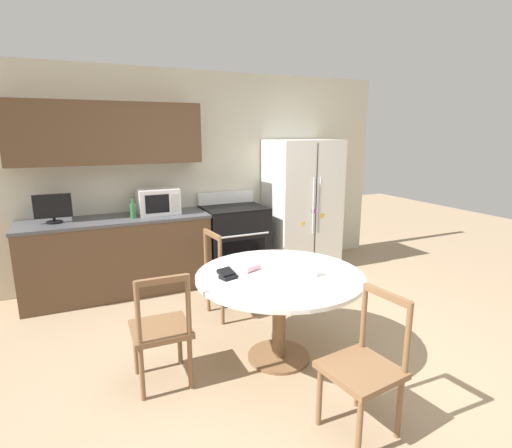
# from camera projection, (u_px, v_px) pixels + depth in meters

# --- Properties ---
(ground_plane) EXTENTS (14.00, 14.00, 0.00)m
(ground_plane) POSITION_uv_depth(u_px,v_px,m) (310.00, 369.00, 3.19)
(ground_plane) COLOR #9E8466
(back_wall) EXTENTS (5.20, 0.44, 2.60)m
(back_wall) POSITION_uv_depth(u_px,v_px,m) (182.00, 165.00, 5.03)
(back_wall) COLOR beige
(back_wall) RESTS_ON ground_plane
(kitchen_counter) EXTENTS (2.08, 0.64, 0.90)m
(kitchen_counter) POSITION_uv_depth(u_px,v_px,m) (119.00, 256.00, 4.63)
(kitchen_counter) COLOR brown
(kitchen_counter) RESTS_ON ground_plane
(refrigerator) EXTENTS (0.91, 0.72, 1.75)m
(refrigerator) POSITION_uv_depth(u_px,v_px,m) (302.00, 205.00, 5.49)
(refrigerator) COLOR white
(refrigerator) RESTS_ON ground_plane
(oven_range) EXTENTS (0.77, 0.68, 1.08)m
(oven_range) POSITION_uv_depth(u_px,v_px,m) (234.00, 241.00, 5.19)
(oven_range) COLOR black
(oven_range) RESTS_ON ground_plane
(microwave) EXTENTS (0.47, 0.36, 0.30)m
(microwave) POSITION_uv_depth(u_px,v_px,m) (158.00, 201.00, 4.74)
(microwave) COLOR white
(microwave) RESTS_ON kitchen_counter
(countertop_tv) EXTENTS (0.37, 0.16, 0.31)m
(countertop_tv) POSITION_uv_depth(u_px,v_px,m) (53.00, 208.00, 4.25)
(countertop_tv) COLOR black
(countertop_tv) RESTS_ON kitchen_counter
(counter_bottle) EXTENTS (0.07, 0.07, 0.24)m
(counter_bottle) POSITION_uv_depth(u_px,v_px,m) (133.00, 210.00, 4.51)
(counter_bottle) COLOR #2D6B38
(counter_bottle) RESTS_ON kitchen_counter
(dining_table) EXTENTS (1.35, 1.35, 0.75)m
(dining_table) POSITION_uv_depth(u_px,v_px,m) (279.00, 288.00, 3.22)
(dining_table) COLOR white
(dining_table) RESTS_ON ground_plane
(dining_chair_far) EXTENTS (0.46, 0.46, 0.90)m
(dining_chair_far) POSITION_uv_depth(u_px,v_px,m) (227.00, 275.00, 4.07)
(dining_chair_far) COLOR brown
(dining_chair_far) RESTS_ON ground_plane
(dining_chair_left) EXTENTS (0.43, 0.43, 0.90)m
(dining_chair_left) POSITION_uv_depth(u_px,v_px,m) (161.00, 330.00, 2.93)
(dining_chair_left) COLOR brown
(dining_chair_left) RESTS_ON ground_plane
(dining_chair_near) EXTENTS (0.47, 0.47, 0.90)m
(dining_chair_near) POSITION_uv_depth(u_px,v_px,m) (364.00, 368.00, 2.46)
(dining_chair_near) COLOR brown
(dining_chair_near) RESTS_ON ground_plane
(candle_glass) EXTENTS (0.08, 0.08, 0.09)m
(candle_glass) POSITION_uv_depth(u_px,v_px,m) (313.00, 271.00, 3.14)
(candle_glass) COLOR silver
(candle_glass) RESTS_ON dining_table
(folded_napkin) EXTENTS (0.16, 0.11, 0.05)m
(folded_napkin) POSITION_uv_depth(u_px,v_px,m) (252.00, 268.00, 3.26)
(folded_napkin) COLOR pink
(folded_napkin) RESTS_ON dining_table
(wallet) EXTENTS (0.15, 0.15, 0.07)m
(wallet) POSITION_uv_depth(u_px,v_px,m) (227.00, 275.00, 3.10)
(wallet) COLOR black
(wallet) RESTS_ON dining_table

